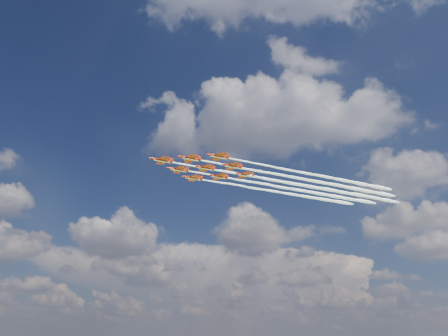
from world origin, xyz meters
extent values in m
cylinder|color=#AF1E09|center=(-11.45, -10.37, 77.12)|extent=(5.94, 5.49, 0.98)
cone|color=#AF1E09|center=(-14.76, -13.34, 77.12)|extent=(1.98, 1.92, 0.98)
cone|color=#AF1E09|center=(-8.35, -7.57, 77.12)|extent=(1.59, 1.55, 0.89)
ellipsoid|color=black|center=(-12.78, -11.56, 77.52)|extent=(1.92, 1.84, 0.64)
cube|color=#AF1E09|center=(-11.12, -10.07, 77.08)|extent=(7.59, 7.98, 0.12)
cube|color=#AF1E09|center=(-8.81, -7.99, 77.12)|extent=(3.07, 3.21, 0.11)
cube|color=#AF1E09|center=(-8.68, -7.87, 77.93)|extent=(1.14, 1.04, 1.60)
cube|color=silver|center=(-11.45, -10.37, 76.68)|extent=(5.49, 5.06, 0.11)
cylinder|color=#AF1E09|center=(-0.59, -9.13, 77.12)|extent=(5.94, 5.49, 0.98)
cone|color=#AF1E09|center=(-3.89, -12.11, 77.12)|extent=(1.98, 1.92, 0.98)
cone|color=#AF1E09|center=(2.52, -6.34, 77.12)|extent=(1.59, 1.55, 0.89)
ellipsoid|color=black|center=(-1.91, -10.32, 77.52)|extent=(1.92, 1.84, 0.64)
cube|color=#AF1E09|center=(-0.26, -8.84, 77.08)|extent=(7.59, 7.98, 0.12)
cube|color=#AF1E09|center=(2.06, -6.75, 77.12)|extent=(3.07, 3.21, 0.11)
cube|color=#AF1E09|center=(2.19, -6.63, 77.93)|extent=(1.14, 1.04, 1.60)
cube|color=silver|center=(-0.59, -9.13, 76.68)|extent=(5.49, 5.06, 0.11)
cylinder|color=#AF1E09|center=(-9.09, 0.31, 77.12)|extent=(5.94, 5.49, 0.98)
cone|color=#AF1E09|center=(-12.39, -2.67, 77.12)|extent=(1.98, 1.92, 0.98)
cone|color=#AF1E09|center=(-5.98, 3.10, 77.12)|extent=(1.59, 1.55, 0.89)
ellipsoid|color=black|center=(-10.41, -0.88, 77.52)|extent=(1.92, 1.84, 0.64)
cube|color=#AF1E09|center=(-8.76, 0.61, 77.08)|extent=(7.59, 7.98, 0.12)
cube|color=#AF1E09|center=(-6.44, 2.69, 77.12)|extent=(3.07, 3.21, 0.11)
cube|color=#AF1E09|center=(-6.31, 2.81, 77.93)|extent=(1.14, 1.04, 1.60)
cube|color=silver|center=(-9.09, 0.31, 76.68)|extent=(5.49, 5.06, 0.11)
cylinder|color=#AF1E09|center=(10.28, -7.90, 77.12)|extent=(5.94, 5.49, 0.98)
cone|color=#AF1E09|center=(6.97, -10.87, 77.12)|extent=(1.98, 1.92, 0.98)
cone|color=#AF1E09|center=(13.38, -5.10, 77.12)|extent=(1.59, 1.55, 0.89)
ellipsoid|color=black|center=(8.96, -9.09, 77.52)|extent=(1.92, 1.84, 0.64)
cube|color=#AF1E09|center=(10.61, -7.60, 77.08)|extent=(7.59, 7.98, 0.12)
cube|color=#AF1E09|center=(12.92, -5.52, 77.12)|extent=(3.07, 3.21, 0.11)
cube|color=#AF1E09|center=(13.05, -5.40, 77.93)|extent=(1.14, 1.04, 1.60)
cube|color=silver|center=(10.28, -7.90, 76.68)|extent=(5.49, 5.06, 0.11)
cylinder|color=#AF1E09|center=(1.78, 1.54, 77.12)|extent=(5.94, 5.49, 0.98)
cone|color=#AF1E09|center=(-1.52, -1.43, 77.12)|extent=(1.98, 1.92, 0.98)
cone|color=#AF1E09|center=(4.89, 4.34, 77.12)|extent=(1.59, 1.55, 0.89)
ellipsoid|color=black|center=(0.46, 0.35, 77.52)|extent=(1.92, 1.84, 0.64)
cube|color=#AF1E09|center=(2.11, 1.84, 77.08)|extent=(7.59, 7.98, 0.12)
cube|color=#AF1E09|center=(4.42, 3.92, 77.12)|extent=(3.07, 3.21, 0.11)
cube|color=#AF1E09|center=(4.56, 4.04, 77.93)|extent=(1.14, 1.04, 1.60)
cube|color=silver|center=(1.78, 1.54, 76.68)|extent=(5.49, 5.06, 0.11)
cylinder|color=#AF1E09|center=(-6.72, 10.99, 77.12)|extent=(5.94, 5.49, 0.98)
cone|color=#AF1E09|center=(-10.02, 8.01, 77.12)|extent=(1.98, 1.92, 0.98)
cone|color=#AF1E09|center=(-3.61, 13.78, 77.12)|extent=(1.59, 1.55, 0.89)
ellipsoid|color=black|center=(-8.04, 9.80, 77.52)|extent=(1.92, 1.84, 0.64)
cube|color=#AF1E09|center=(-6.39, 11.28, 77.08)|extent=(7.59, 7.98, 0.12)
cube|color=#AF1E09|center=(-4.07, 13.37, 77.12)|extent=(3.07, 3.21, 0.11)
cube|color=#AF1E09|center=(-3.94, 13.48, 77.93)|extent=(1.14, 1.04, 1.60)
cube|color=silver|center=(-6.72, 10.99, 76.68)|extent=(5.49, 5.06, 0.11)
cylinder|color=#AF1E09|center=(12.65, 2.78, 77.12)|extent=(5.94, 5.49, 0.98)
cone|color=#AF1E09|center=(9.34, -0.20, 77.12)|extent=(1.98, 1.92, 0.98)
cone|color=#AF1E09|center=(15.75, 5.57, 77.12)|extent=(1.59, 1.55, 0.89)
ellipsoid|color=black|center=(11.32, 1.59, 77.52)|extent=(1.92, 1.84, 0.64)
cube|color=#AF1E09|center=(12.98, 3.08, 77.08)|extent=(7.59, 7.98, 0.12)
cube|color=#AF1E09|center=(15.29, 5.16, 77.12)|extent=(3.07, 3.21, 0.11)
cube|color=#AF1E09|center=(15.42, 5.28, 77.93)|extent=(1.14, 1.04, 1.60)
cube|color=silver|center=(12.65, 2.78, 76.68)|extent=(5.49, 5.06, 0.11)
cylinder|color=#AF1E09|center=(4.15, 12.22, 77.12)|extent=(5.94, 5.49, 0.98)
cone|color=#AF1E09|center=(0.84, 9.25, 77.12)|extent=(1.98, 1.92, 0.98)
cone|color=#AF1E09|center=(7.25, 15.02, 77.12)|extent=(1.59, 1.55, 0.89)
ellipsoid|color=black|center=(2.83, 11.03, 77.52)|extent=(1.92, 1.84, 0.64)
cube|color=#AF1E09|center=(4.48, 12.52, 77.08)|extent=(7.59, 7.98, 0.12)
cube|color=#AF1E09|center=(6.79, 14.60, 77.12)|extent=(3.07, 3.21, 0.11)
cube|color=#AF1E09|center=(6.92, 14.72, 77.93)|extent=(1.14, 1.04, 1.60)
cube|color=silver|center=(4.15, 12.22, 76.68)|extent=(5.49, 5.06, 0.11)
cylinder|color=#AF1E09|center=(15.01, 13.46, 77.12)|extent=(5.94, 5.49, 0.98)
cone|color=#AF1E09|center=(11.71, 10.48, 77.12)|extent=(1.98, 1.92, 0.98)
cone|color=#AF1E09|center=(18.12, 16.25, 77.12)|extent=(1.59, 1.55, 0.89)
ellipsoid|color=black|center=(13.69, 12.27, 77.52)|extent=(1.92, 1.84, 0.64)
cube|color=#AF1E09|center=(15.34, 13.75, 77.08)|extent=(7.59, 7.98, 0.12)
cube|color=#AF1E09|center=(17.66, 15.84, 77.12)|extent=(3.07, 3.21, 0.11)
cube|color=#AF1E09|center=(17.79, 15.95, 77.93)|extent=(1.14, 1.04, 1.60)
cube|color=silver|center=(15.01, 13.46, 76.68)|extent=(5.49, 5.06, 0.11)
camera|label=1|loc=(53.78, -150.53, 12.51)|focal=35.00mm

